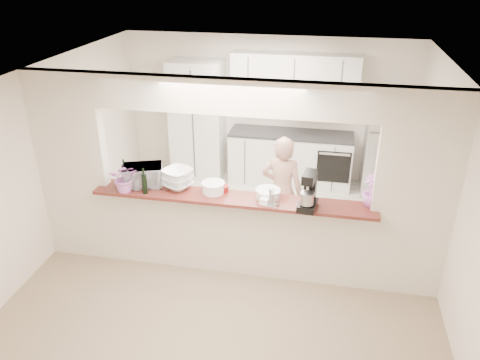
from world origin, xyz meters
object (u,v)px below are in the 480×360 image
(toaster_oven, at_px, (143,176))
(refrigerator, at_px, (388,146))
(person, at_px, (282,192))
(stand_mixer, at_px, (309,192))

(toaster_oven, bearing_deg, refrigerator, 20.10)
(toaster_oven, bearing_deg, person, 5.36)
(stand_mixer, xyz_separation_m, person, (-0.39, 0.93, -0.51))
(toaster_oven, height_order, stand_mixer, stand_mixer)
(refrigerator, xyz_separation_m, stand_mixer, (-1.15, -2.78, 0.44))
(toaster_oven, xyz_separation_m, person, (1.66, 0.75, -0.44))
(toaster_oven, relative_size, stand_mixer, 1.05)
(toaster_oven, distance_m, person, 1.87)
(toaster_oven, xyz_separation_m, stand_mixer, (2.05, -0.18, 0.07))
(person, bearing_deg, toaster_oven, 30.82)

